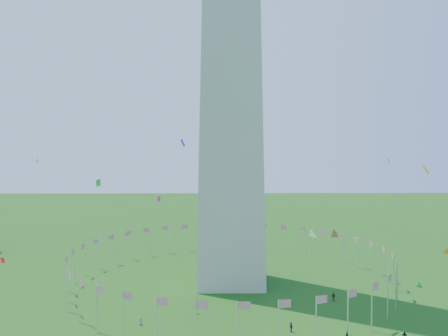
# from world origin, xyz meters

# --- Properties ---
(flag_ring) EXTENTS (80.24, 80.24, 9.00)m
(flag_ring) POSITION_xyz_m (-0.00, 50.00, 4.50)
(flag_ring) COLOR silver
(flag_ring) RESTS_ON ground
(kites_aloft) EXTENTS (104.39, 69.05, 32.32)m
(kites_aloft) POSITION_xyz_m (11.06, 24.21, 19.83)
(kites_aloft) COLOR orange
(kites_aloft) RESTS_ON ground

